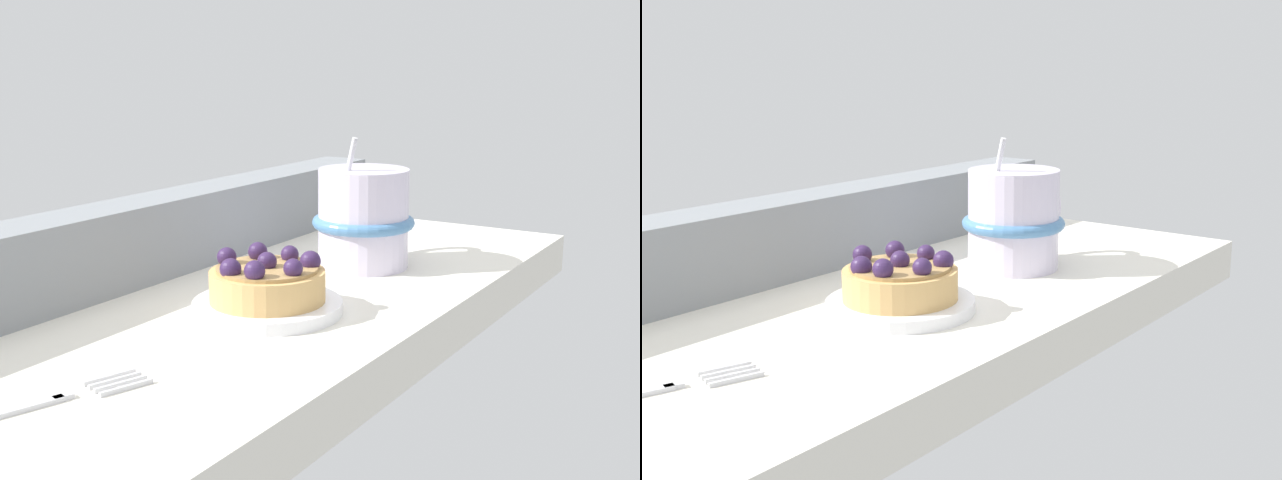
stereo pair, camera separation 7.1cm
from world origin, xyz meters
TOP-DOWN VIEW (x-y plane):
  - ground_plane at (0.00, 0.00)cm, footprint 73.58×30.53cm
  - window_rail_back at (0.00, 12.47)cm, footprint 72.11×5.59cm
  - dessert_plate at (-3.98, -3.37)cm, footprint 11.78×11.78cm
  - raspberry_tart at (-4.00, -3.37)cm, footprint 9.06×9.06cm
  - coffee_mug at (13.12, -2.66)cm, footprint 13.13×9.71cm
  - dessert_fork at (-27.00, -1.84)cm, footprint 16.88×6.86cm

SIDE VIEW (x-z plane):
  - ground_plane at x=0.00cm, z-range -4.05..0.00cm
  - dessert_fork at x=-27.00cm, z-range 0.00..0.60cm
  - dessert_plate at x=-3.98cm, z-range -0.03..0.97cm
  - raspberry_tart at x=-4.00cm, z-range 0.55..4.57cm
  - window_rail_back at x=0.00cm, z-range 0.00..7.05cm
  - coffee_mug at x=13.12cm, z-range -1.59..10.86cm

